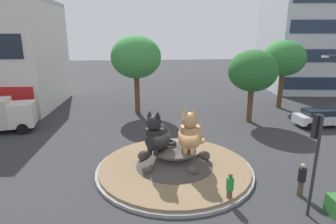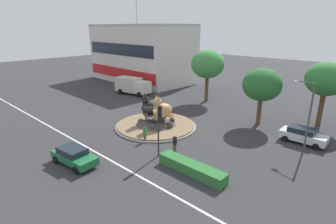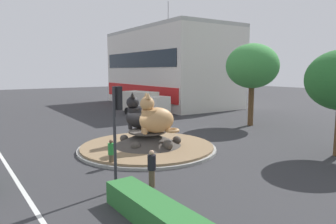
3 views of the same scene
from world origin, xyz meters
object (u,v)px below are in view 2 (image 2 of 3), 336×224
object	(u,v)px
traffic_light_mast	(159,122)
delivery_box_truck	(132,85)
sedan_on_far_lane	(303,135)
streetlight_arm	(308,111)
pedestrian_black_shirt	(175,143)
third_tree_left	(326,79)
cat_statue_calico	(162,110)
cat_statue_black	(150,107)
hatchback_near_shophouse	(74,156)
broadleaf_tree_behind_island	(208,64)
shophouse_block	(141,53)
second_tree_near_tower	(262,85)
pedestrian_green_shirt	(145,134)

from	to	relation	value
traffic_light_mast	delivery_box_truck	size ratio (longest dim) A/B	0.71
sedan_on_far_lane	streetlight_arm	bearing A→B (deg)	-73.83
pedestrian_black_shirt	traffic_light_mast	bearing A→B (deg)	83.55
pedestrian_black_shirt	third_tree_left	bearing A→B (deg)	-99.33
cat_statue_calico	third_tree_left	bearing A→B (deg)	152.88
cat_statue_black	third_tree_left	xyz separation A→B (m)	(14.86, 13.79, 3.25)
cat_statue_calico	hatchback_near_shophouse	world-z (taller)	cat_statue_calico
cat_statue_black	broadleaf_tree_behind_island	bearing A→B (deg)	-148.81
shophouse_block	delivery_box_truck	size ratio (longest dim) A/B	3.42
cat_statue_calico	second_tree_near_tower	size ratio (longest dim) A/B	0.41
broadleaf_tree_behind_island	pedestrian_black_shirt	size ratio (longest dim) A/B	4.53
broadleaf_tree_behind_island	third_tree_left	world-z (taller)	broadleaf_tree_behind_island
cat_statue_calico	sedan_on_far_lane	size ratio (longest dim) A/B	0.64
shophouse_block	pedestrian_green_shirt	world-z (taller)	shophouse_block
hatchback_near_shophouse	third_tree_left	bearing A→B (deg)	57.05
second_tree_near_tower	third_tree_left	size ratio (longest dim) A/B	0.90
third_tree_left	pedestrian_black_shirt	distance (m)	19.49
pedestrian_black_shirt	delivery_box_truck	bearing A→B (deg)	-15.25
second_tree_near_tower	streetlight_arm	bearing A→B (deg)	-29.99
sedan_on_far_lane	hatchback_near_shophouse	bearing A→B (deg)	-126.03
cat_statue_calico	pedestrian_black_shirt	size ratio (longest dim) A/B	1.57
second_tree_near_tower	pedestrian_green_shirt	xyz separation A→B (m)	(-6.18, -12.85, -3.98)
traffic_light_mast	cat_statue_black	bearing A→B (deg)	45.60
cat_statue_calico	traffic_light_mast	xyz separation A→B (m)	(4.52, -4.94, 1.00)
third_tree_left	streetlight_arm	size ratio (longest dim) A/B	1.15
pedestrian_green_shirt	delivery_box_truck	distance (m)	20.54
sedan_on_far_lane	hatchback_near_shophouse	world-z (taller)	sedan_on_far_lane
second_tree_near_tower	sedan_on_far_lane	distance (m)	7.27
shophouse_block	hatchback_near_shophouse	size ratio (longest dim) A/B	5.02
pedestrian_green_shirt	pedestrian_black_shirt	world-z (taller)	pedestrian_black_shirt
sedan_on_far_lane	hatchback_near_shophouse	distance (m)	22.15
broadleaf_tree_behind_island	streetlight_arm	world-z (taller)	broadleaf_tree_behind_island
traffic_light_mast	delivery_box_truck	distance (m)	23.95
broadleaf_tree_behind_island	pedestrian_black_shirt	xyz separation A→B (m)	(8.26, -16.82, -4.89)
cat_statue_calico	hatchback_near_shophouse	distance (m)	11.11
cat_statue_black	second_tree_near_tower	xyz separation A→B (m)	(9.43, 9.10, 2.54)
third_tree_left	broadleaf_tree_behind_island	bearing A→B (deg)	-178.39
cat_statue_black	streetlight_arm	distance (m)	16.59
cat_statue_calico	pedestrian_green_shirt	xyz separation A→B (m)	(1.26, -3.74, -1.48)
pedestrian_green_shirt	sedan_on_far_lane	size ratio (longest dim) A/B	0.37
second_tree_near_tower	pedestrian_black_shirt	world-z (taller)	second_tree_near_tower
streetlight_arm	pedestrian_green_shirt	world-z (taller)	streetlight_arm
third_tree_left	hatchback_near_shophouse	xyz separation A→B (m)	(-12.63, -24.80, -4.75)
broadleaf_tree_behind_island	second_tree_near_tower	bearing A→B (deg)	-21.77
shophouse_block	delivery_box_truck	distance (m)	13.42
cat_statue_black	hatchback_near_shophouse	world-z (taller)	cat_statue_black
traffic_light_mast	cat_statue_calico	bearing A→B (deg)	35.28
traffic_light_mast	pedestrian_black_shirt	distance (m)	2.86
broadleaf_tree_behind_island	delivery_box_truck	world-z (taller)	broadleaf_tree_behind_island
cat_statue_black	second_tree_near_tower	world-z (taller)	second_tree_near_tower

